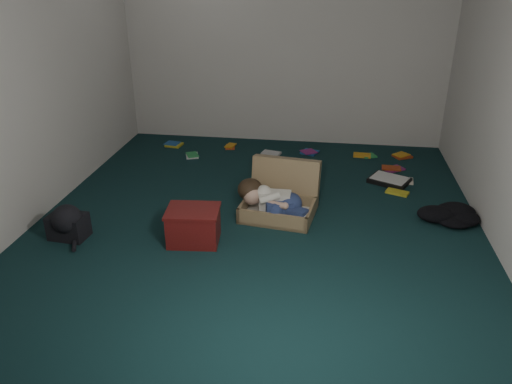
# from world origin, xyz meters

# --- Properties ---
(floor) EXTENTS (4.50, 4.50, 0.00)m
(floor) POSITION_xyz_m (0.00, 0.00, 0.00)
(floor) COLOR #0E2829
(floor) RESTS_ON ground
(wall_back) EXTENTS (4.50, 0.00, 4.50)m
(wall_back) POSITION_xyz_m (0.00, 2.25, 1.30)
(wall_back) COLOR silver
(wall_back) RESTS_ON ground
(wall_front) EXTENTS (4.50, 0.00, 4.50)m
(wall_front) POSITION_xyz_m (0.00, -2.25, 1.30)
(wall_front) COLOR silver
(wall_front) RESTS_ON ground
(wall_left) EXTENTS (0.00, 4.50, 4.50)m
(wall_left) POSITION_xyz_m (-2.00, 0.00, 1.30)
(wall_left) COLOR silver
(wall_left) RESTS_ON ground
(suitcase) EXTENTS (0.73, 0.72, 0.48)m
(suitcase) POSITION_xyz_m (0.19, 0.20, 0.14)
(suitcase) COLOR #917750
(suitcase) RESTS_ON floor
(person) EXTENTS (0.69, 0.41, 0.30)m
(person) POSITION_xyz_m (0.12, 0.05, 0.18)
(person) COLOR silver
(person) RESTS_ON suitcase
(maroon_bin) EXTENTS (0.47, 0.38, 0.30)m
(maroon_bin) POSITION_xyz_m (-0.48, -0.46, 0.15)
(maroon_bin) COLOR #5A1312
(maroon_bin) RESTS_ON floor
(backpack) EXTENTS (0.41, 0.34, 0.23)m
(backpack) POSITION_xyz_m (-1.56, -0.55, 0.12)
(backpack) COLOR black
(backpack) RESTS_ON floor
(clothing_pile) EXTENTS (0.54, 0.49, 0.14)m
(clothing_pile) POSITION_xyz_m (1.70, 0.31, 0.07)
(clothing_pile) COLOR black
(clothing_pile) RESTS_ON floor
(paper_tray) EXTENTS (0.49, 0.45, 0.06)m
(paper_tray) POSITION_xyz_m (1.27, 1.04, 0.03)
(paper_tray) COLOR black
(paper_tray) RESTS_ON floor
(book_scatter) EXTENTS (3.07, 1.34, 0.02)m
(book_scatter) POSITION_xyz_m (0.46, 1.59, 0.01)
(book_scatter) COLOR gold
(book_scatter) RESTS_ON floor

